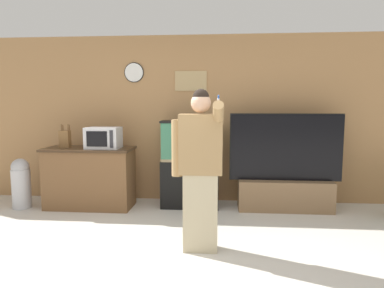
{
  "coord_description": "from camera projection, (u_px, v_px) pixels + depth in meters",
  "views": [
    {
      "loc": [
        0.55,
        -2.84,
        1.54
      ],
      "look_at": [
        0.2,
        1.33,
        1.05
      ],
      "focal_mm": 32.0,
      "sensor_mm": 36.0,
      "label": 1
    }
  ],
  "objects": [
    {
      "name": "microwave",
      "position": [
        103.0,
        138.0,
        4.97
      ],
      "size": [
        0.48,
        0.34,
        0.31
      ],
      "color": "silver",
      "rests_on": "counter_island"
    },
    {
      "name": "aquarium_on_stand",
      "position": [
        190.0,
        164.0,
        5.11
      ],
      "size": [
        0.85,
        0.42,
        1.3
      ],
      "color": "black",
      "rests_on": "ground_plane"
    },
    {
      "name": "trash_bin",
      "position": [
        21.0,
        183.0,
        5.06
      ],
      "size": [
        0.27,
        0.27,
        0.74
      ],
      "color": "#B7B7BC",
      "rests_on": "ground_plane"
    },
    {
      "name": "knife_block",
      "position": [
        65.0,
        139.0,
        5.1
      ],
      "size": [
        0.14,
        0.12,
        0.34
      ],
      "color": "brown",
      "rests_on": "counter_island"
    },
    {
      "name": "tv_on_stand",
      "position": [
        285.0,
        182.0,
        4.97
      ],
      "size": [
        1.61,
        0.4,
        1.41
      ],
      "color": "brown",
      "rests_on": "ground_plane"
    },
    {
      "name": "person_standing",
      "position": [
        200.0,
        168.0,
        3.53
      ],
      "size": [
        0.53,
        0.4,
        1.69
      ],
      "color": "#BCAD89",
      "rests_on": "ground_plane"
    },
    {
      "name": "wall_back_paneled",
      "position": [
        186.0,
        119.0,
        5.43
      ],
      "size": [
        10.0,
        0.08,
        2.6
      ],
      "color": "#A87A4C",
      "rests_on": "ground_plane"
    },
    {
      "name": "ground_plane",
      "position": [
        157.0,
        278.0,
        3.04
      ],
      "size": [
        18.0,
        18.0,
        0.0
      ],
      "primitive_type": "plane",
      "color": "beige"
    },
    {
      "name": "counter_island",
      "position": [
        90.0,
        177.0,
        5.1
      ],
      "size": [
        1.3,
        0.58,
        0.9
      ],
      "color": "brown",
      "rests_on": "ground_plane"
    }
  ]
}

